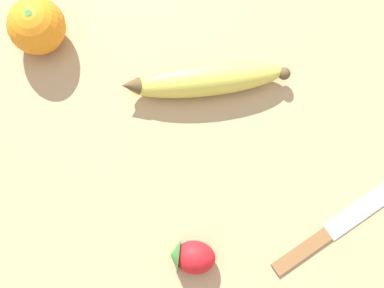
# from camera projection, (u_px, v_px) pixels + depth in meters

# --- Properties ---
(ground_plane) EXTENTS (3.00, 3.00, 0.00)m
(ground_plane) POSITION_uv_depth(u_px,v_px,m) (226.00, 120.00, 0.67)
(ground_plane) COLOR tan
(banana) EXTENTS (0.13, 0.19, 0.04)m
(banana) POSITION_uv_depth(u_px,v_px,m) (205.00, 79.00, 0.66)
(banana) COLOR #DBCC4C
(banana) RESTS_ON ground_plane
(orange) EXTENTS (0.07, 0.07, 0.07)m
(orange) POSITION_uv_depth(u_px,v_px,m) (37.00, 26.00, 0.66)
(orange) COLOR orange
(orange) RESTS_ON ground_plane
(strawberry) EXTENTS (0.06, 0.06, 0.04)m
(strawberry) POSITION_uv_depth(u_px,v_px,m) (191.00, 257.00, 0.61)
(strawberry) COLOR red
(strawberry) RESTS_ON ground_plane
(paring_knife) EXTENTS (0.03, 0.18, 0.01)m
(paring_knife) POSITION_uv_depth(u_px,v_px,m) (331.00, 231.00, 0.63)
(paring_knife) COLOR silver
(paring_knife) RESTS_ON ground_plane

